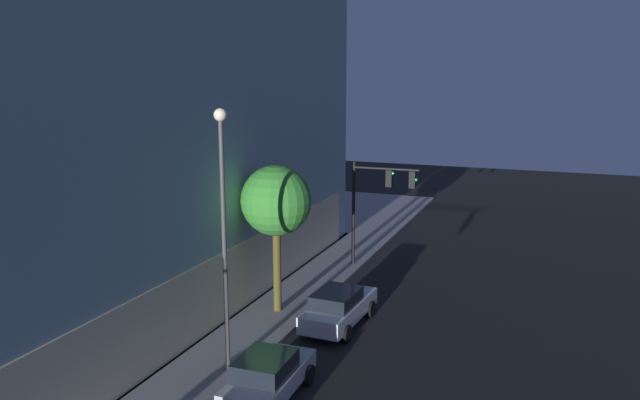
% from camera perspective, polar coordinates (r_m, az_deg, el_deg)
% --- Properties ---
extents(modern_building, '(30.94, 20.71, 18.05)m').
position_cam_1_polar(modern_building, '(32.17, -24.69, 7.71)').
color(modern_building, '#4C4C51').
rests_on(modern_building, ground).
extents(traffic_light_far_corner, '(0.35, 3.65, 5.71)m').
position_cam_1_polar(traffic_light_far_corner, '(33.44, 5.37, 0.67)').
color(traffic_light_far_corner, black).
rests_on(traffic_light_far_corner, sidewalk_corner).
extents(street_lamp_sidewalk, '(0.44, 0.44, 9.23)m').
position_cam_1_polar(street_lamp_sidewalk, '(21.32, -8.84, -1.26)').
color(street_lamp_sidewalk, '#424242').
rests_on(street_lamp_sidewalk, sidewalk_corner).
extents(sidewalk_tree, '(3.06, 3.06, 6.52)m').
position_cam_1_polar(sidewalk_tree, '(26.82, -4.04, -0.15)').
color(sidewalk_tree, '#4C421E').
rests_on(sidewalk_tree, sidewalk_corner).
extents(car_silver, '(4.14, 2.10, 1.58)m').
position_cam_1_polar(car_silver, '(21.17, -4.79, -15.75)').
color(car_silver, '#B7BABF').
rests_on(car_silver, ground).
extents(car_white, '(4.72, 2.19, 1.63)m').
position_cam_1_polar(car_white, '(26.59, 1.71, -9.79)').
color(car_white, silver).
rests_on(car_white, ground).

